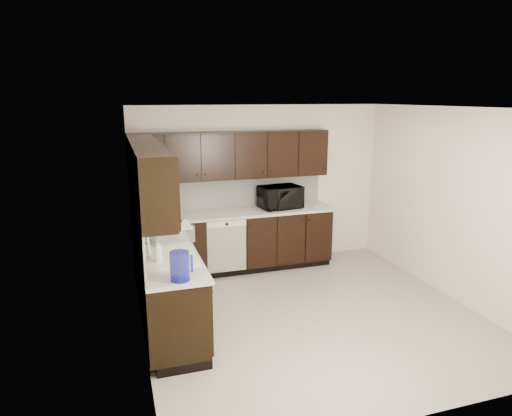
{
  "coord_description": "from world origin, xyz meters",
  "views": [
    {
      "loc": [
        -2.2,
        -4.74,
        2.63
      ],
      "look_at": [
        -0.51,
        0.6,
        1.25
      ],
      "focal_mm": 32.0,
      "sensor_mm": 36.0,
      "label": 1
    }
  ],
  "objects_px": {
    "microwave": "(280,197)",
    "toaster_oven": "(149,209)",
    "sink": "(170,262)",
    "blue_pitcher": "(180,266)",
    "storage_bin": "(168,234)"
  },
  "relations": [
    {
      "from": "microwave",
      "to": "toaster_oven",
      "type": "relative_size",
      "value": 1.69
    },
    {
      "from": "sink",
      "to": "blue_pitcher",
      "type": "relative_size",
      "value": 2.95
    },
    {
      "from": "sink",
      "to": "microwave",
      "type": "bearing_deg",
      "value": 41.78
    },
    {
      "from": "sink",
      "to": "microwave",
      "type": "xyz_separation_m",
      "value": [
        1.91,
        1.71,
        0.23
      ]
    },
    {
      "from": "storage_bin",
      "to": "microwave",
      "type": "bearing_deg",
      "value": 32.66
    },
    {
      "from": "microwave",
      "to": "toaster_oven",
      "type": "bearing_deg",
      "value": 170.8
    },
    {
      "from": "sink",
      "to": "toaster_oven",
      "type": "bearing_deg",
      "value": 92.22
    },
    {
      "from": "storage_bin",
      "to": "blue_pitcher",
      "type": "distance_m",
      "value": 1.2
    },
    {
      "from": "microwave",
      "to": "toaster_oven",
      "type": "xyz_separation_m",
      "value": [
        -1.98,
        0.04,
        -0.06
      ]
    },
    {
      "from": "microwave",
      "to": "blue_pitcher",
      "type": "height_order",
      "value": "microwave"
    },
    {
      "from": "microwave",
      "to": "blue_pitcher",
      "type": "distance_m",
      "value": 3.05
    },
    {
      "from": "sink",
      "to": "blue_pitcher",
      "type": "height_order",
      "value": "blue_pitcher"
    },
    {
      "from": "toaster_oven",
      "to": "blue_pitcher",
      "type": "xyz_separation_m",
      "value": [
        0.08,
        -2.43,
        0.02
      ]
    },
    {
      "from": "toaster_oven",
      "to": "storage_bin",
      "type": "distance_m",
      "value": 1.24
    },
    {
      "from": "microwave",
      "to": "toaster_oven",
      "type": "distance_m",
      "value": 1.98
    }
  ]
}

